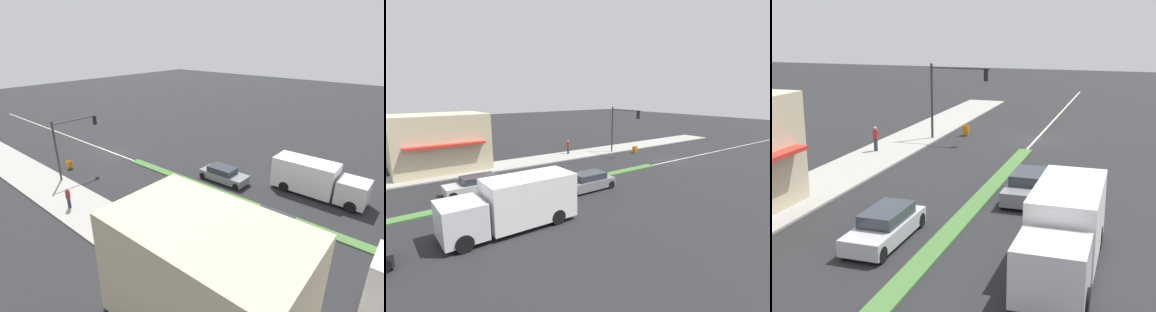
% 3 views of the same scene
% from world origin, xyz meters
% --- Properties ---
extents(ground_plane, '(160.00, 160.00, 0.00)m').
position_xyz_m(ground_plane, '(0.00, 18.00, 0.00)').
color(ground_plane, '#232326').
extents(sidewalk_right, '(4.00, 73.00, 0.12)m').
position_xyz_m(sidewalk_right, '(9.00, 18.50, 0.06)').
color(sidewalk_right, '#9E9B93').
rests_on(sidewalk_right, ground).
extents(median_strip, '(0.90, 46.00, 0.10)m').
position_xyz_m(median_strip, '(0.00, 27.00, 0.05)').
color(median_strip, '#477538').
rests_on(median_strip, ground).
extents(lane_marking_center, '(0.16, 60.00, 0.01)m').
position_xyz_m(lane_marking_center, '(0.00, 0.00, 0.00)').
color(lane_marking_center, beige).
rests_on(lane_marking_center, ground).
extents(building_corner_store, '(5.90, 8.54, 5.36)m').
position_xyz_m(building_corner_store, '(10.81, 21.95, 2.80)').
color(building_corner_store, '#C6B793').
rests_on(building_corner_store, sidewalk_right).
extents(traffic_signal_main, '(4.59, 0.34, 5.60)m').
position_xyz_m(traffic_signal_main, '(6.12, 2.50, 3.90)').
color(traffic_signal_main, '#333338').
rests_on(traffic_signal_main, sidewalk_right).
extents(pedestrian, '(0.34, 0.34, 1.69)m').
position_xyz_m(pedestrian, '(9.63, 7.76, 1.01)').
color(pedestrian, '#282D42').
rests_on(pedestrian, sidewalk_right).
extents(warning_aframe_sign, '(0.45, 0.53, 0.84)m').
position_xyz_m(warning_aframe_sign, '(5.55, 0.45, 0.43)').
color(warning_aframe_sign, orange).
rests_on(warning_aframe_sign, ground).
extents(delivery_truck, '(2.44, 7.50, 2.87)m').
position_xyz_m(delivery_truck, '(-5.00, 21.46, 1.47)').
color(delivery_truck, silver).
rests_on(delivery_truck, ground).
extents(sedan_silver, '(1.74, 4.58, 1.35)m').
position_xyz_m(sedan_silver, '(2.20, 21.32, 0.65)').
color(sedan_silver, '#B7BABF').
rests_on(sedan_silver, ground).
extents(suv_grey, '(1.87, 4.48, 1.36)m').
position_xyz_m(suv_grey, '(-2.20, 14.12, 0.65)').
color(suv_grey, slate).
rests_on(suv_grey, ground).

